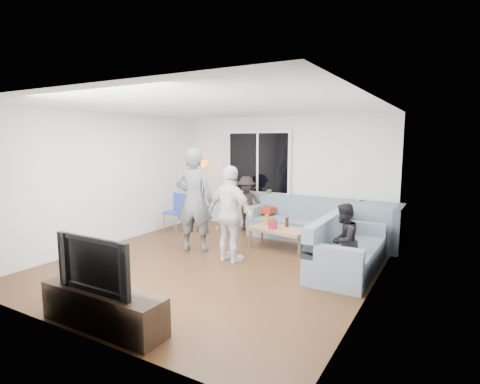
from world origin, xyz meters
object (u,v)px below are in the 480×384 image
Objects in this scene: player_right at (231,214)px; television at (101,263)px; spectator_back at (246,203)px; tv_console at (103,308)px; sofa_back_section at (303,218)px; player_left at (194,200)px; side_chair at (175,213)px; floor_lamp at (204,192)px; sofa_right_section at (349,245)px; spectator_right at (343,241)px; coffee_table at (280,238)px.

player_right reaches higher than television.
spectator_back reaches higher than tv_console.
television is at bearing -96.75° from sofa_back_section.
player_left is at bearing -127.60° from sofa_back_section.
side_chair is 4.45m from tv_console.
television is at bearing -55.59° from side_chair.
player_left reaches higher than television.
television is (2.18, -3.87, 0.32)m from side_chair.
side_chair is at bearing -90.00° from floor_lamp.
television is at bearing 0.00° from tv_console.
floor_lamp is (0.00, 1.14, 0.35)m from side_chair.
sofa_right_section is at bearing -23.76° from floor_lamp.
sofa_back_section is at bearing 23.21° from side_chair.
sofa_right_section is 1.76× the size of spectator_right.
tv_console is (0.89, -2.89, -0.75)m from player_left.
floor_lamp reaches higher than sofa_right_section.
side_chair is at bearing 178.69° from coffee_table.
player_left is 1.17× the size of player_right.
sofa_right_section reaches higher than tv_console.
side_chair is at bearing 119.33° from television.
television reaches higher than sofa_right_section.
player_left is 1.55× the size of spectator_back.
sofa_right_section is 2.33× the size of side_chair.
player_left is at bearing -58.78° from floor_lamp.
tv_console is at bearing -96.50° from spectator_back.
floor_lamp is 1.46× the size of television.
floor_lamp reaches higher than spectator_back.
sofa_right_section is 4.12m from side_chair.
spectator_right reaches higher than sofa_right_section.
tv_console is (0.83, -4.80, -0.40)m from spectator_back.
coffee_table is at bearing -54.12° from spectator_back.
coffee_table is 0.67× the size of player_right.
tv_console is at bearing -55.59° from side_chair.
sofa_back_section is 2.67× the size of side_chair.
sofa_right_section reaches higher than coffee_table.
coffee_table is 3.88m from television.
spectator_right is 1.06× the size of television.
sofa_back_section is 1.47× the size of floor_lamp.
player_right is at bearing -71.92° from spectator_right.
player_left is at bearing 107.08° from tv_console.
sofa_right_section is at bearing -153.46° from player_right.
floor_lamp is at bearing 155.36° from coffee_table.
player_right is 1.54× the size of television.
sofa_back_section is 1.44× the size of tv_console.
spectator_right is 3.46m from television.
sofa_back_section reaches higher than coffee_table.
television is (-1.89, -2.89, 0.18)m from spectator_right.
player_right is (-1.86, -0.54, 0.40)m from sofa_right_section.
floor_lamp is at bearing -36.22° from player_right.
floor_lamp is 1.37m from spectator_back.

